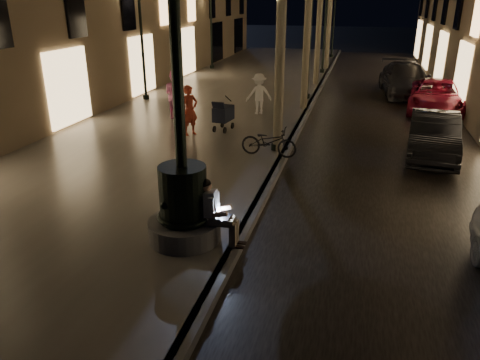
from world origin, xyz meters
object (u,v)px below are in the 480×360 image
(pedestrian_red, at_px, (190,110))
(pedestrian_pink, at_px, (175,95))
(bicycle, at_px, (269,142))
(pedestrian_white, at_px, (259,94))
(lamp_curb_c, at_px, (325,20))
(lamp_left_b, at_px, (141,30))
(stroller, at_px, (223,114))
(fountain_lamppost, at_px, (183,191))
(lamp_curb_b, at_px, (310,29))
(lamp_left_c, at_px, (211,19))
(car_rear, at_px, (406,79))
(lamp_curb_a, at_px, (279,48))
(seated_man_laptop, at_px, (214,210))
(car_third, at_px, (437,96))
(car_second, at_px, (433,136))
(lamp_curb_d, at_px, (334,15))

(pedestrian_red, xyz_separation_m, pedestrian_pink, (-1.32, 2.00, 0.08))
(bicycle, bearing_deg, pedestrian_white, 19.75)
(lamp_curb_c, distance_m, pedestrian_pink, 13.93)
(lamp_left_b, distance_m, stroller, 6.97)
(fountain_lamppost, distance_m, lamp_curb_b, 14.16)
(lamp_left_c, bearing_deg, car_rear, -23.34)
(lamp_curb_a, relative_size, pedestrian_red, 2.88)
(seated_man_laptop, relative_size, car_third, 0.27)
(pedestrian_pink, bearing_deg, fountain_lamppost, 135.50)
(lamp_curb_a, relative_size, stroller, 4.03)
(lamp_curb_c, bearing_deg, car_second, -72.72)
(lamp_left_c, xyz_separation_m, stroller, (4.93, -14.28, -2.44))
(car_rear, height_order, bicycle, car_rear)
(bicycle, bearing_deg, lamp_left_c, 27.21)
(lamp_curb_d, bearing_deg, lamp_curb_b, -90.00)
(stroller, bearing_deg, lamp_left_c, 116.98)
(fountain_lamppost, xyz_separation_m, lamp_curb_d, (0.70, 30.00, 2.02))
(car_second, bearing_deg, fountain_lamppost, -120.87)
(pedestrian_white, distance_m, bicycle, 5.30)
(stroller, xyz_separation_m, pedestrian_white, (0.67, 2.76, 0.20))
(seated_man_laptop, relative_size, pedestrian_pink, 0.71)
(pedestrian_red, bearing_deg, stroller, -14.63)
(lamp_curb_a, distance_m, pedestrian_pink, 5.74)
(lamp_curb_a, distance_m, lamp_curb_b, 8.00)
(lamp_curb_d, bearing_deg, car_second, -78.56)
(lamp_curb_c, xyz_separation_m, car_third, (5.50, -8.54, -2.57))
(lamp_curb_c, relative_size, bicycle, 2.90)
(lamp_curb_b, relative_size, pedestrian_red, 2.88)
(lamp_curb_a, bearing_deg, pedestrian_red, 162.78)
(fountain_lamppost, relative_size, car_third, 1.09)
(seated_man_laptop, height_order, lamp_left_b, lamp_left_b)
(fountain_lamppost, height_order, pedestrian_red, fountain_lamppost)
(fountain_lamppost, bearing_deg, bicycle, 83.63)
(lamp_curb_a, xyz_separation_m, car_third, (5.50, 7.46, -2.57))
(lamp_left_b, bearing_deg, pedestrian_pink, -48.65)
(lamp_curb_c, xyz_separation_m, stroller, (-2.17, -14.28, -2.44))
(seated_man_laptop, distance_m, lamp_left_c, 23.21)
(car_third, xyz_separation_m, bicycle, (-5.60, -8.09, -0.03))
(car_second, relative_size, pedestrian_red, 2.40)
(car_third, xyz_separation_m, pedestrian_red, (-8.62, -6.50, 0.37))
(stroller, relative_size, pedestrian_white, 0.75)
(lamp_curb_b, bearing_deg, lamp_curb_d, 90.00)
(lamp_left_b, bearing_deg, car_third, 6.63)
(lamp_left_c, relative_size, car_rear, 0.92)
(lamp_curb_a, distance_m, pedestrian_white, 5.22)
(lamp_curb_d, bearing_deg, pedestrian_red, -97.71)
(car_third, bearing_deg, pedestrian_pink, -149.67)
(seated_man_laptop, relative_size, car_rear, 0.25)
(seated_man_laptop, xyz_separation_m, car_third, (5.59, 13.46, -0.22))
(pedestrian_red, height_order, pedestrian_pink, pedestrian_pink)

